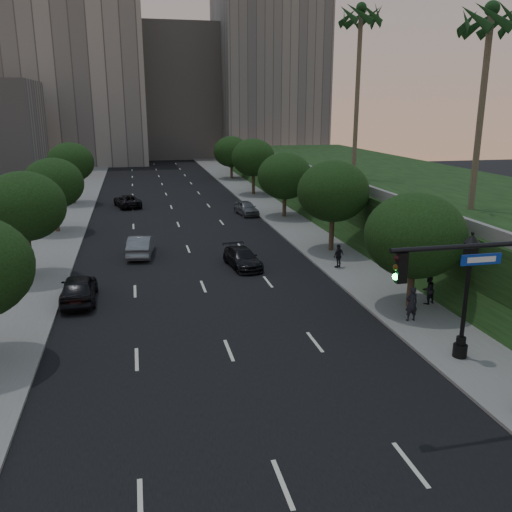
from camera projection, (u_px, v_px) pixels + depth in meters
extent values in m
plane|color=black|center=(253.00, 411.00, 19.27)|extent=(160.00, 160.00, 0.00)
cube|color=black|center=(180.00, 229.00, 47.47)|extent=(16.00, 140.00, 0.02)
cube|color=slate|center=(292.00, 223.00, 49.61)|extent=(4.50, 140.00, 0.15)
cube|color=slate|center=(57.00, 234.00, 45.30)|extent=(4.50, 140.00, 0.15)
cube|color=black|center=(422.00, 201.00, 49.69)|extent=(18.00, 90.00, 4.00)
cube|color=slate|center=(335.00, 178.00, 47.27)|extent=(0.35, 90.00, 0.70)
cube|color=gray|center=(70.00, 74.00, 98.53)|extent=(26.00, 20.00, 32.00)
cube|color=gray|center=(177.00, 93.00, 112.94)|extent=(22.00, 18.00, 26.00)
cube|color=slate|center=(268.00, 67.00, 109.75)|extent=(20.00, 22.00, 36.00)
cylinder|color=#38281C|center=(411.00, 283.00, 28.58)|extent=(0.36, 0.36, 2.86)
ellipsoid|color=black|center=(415.00, 235.00, 27.88)|extent=(5.20, 5.20, 4.42)
cylinder|color=#38281C|center=(332.00, 231.00, 39.81)|extent=(0.36, 0.36, 3.21)
ellipsoid|color=black|center=(333.00, 191.00, 39.03)|extent=(5.20, 5.20, 4.42)
cylinder|color=#38281C|center=(284.00, 203.00, 52.08)|extent=(0.36, 0.36, 2.86)
ellipsoid|color=black|center=(285.00, 176.00, 51.38)|extent=(5.20, 5.20, 4.42)
cylinder|color=#38281C|center=(253.00, 182.00, 65.20)|extent=(0.36, 0.36, 3.21)
ellipsoid|color=black|center=(253.00, 157.00, 64.41)|extent=(5.20, 5.20, 4.42)
cylinder|color=#38281C|center=(231.00, 170.00, 79.35)|extent=(0.36, 0.36, 2.86)
ellipsoid|color=black|center=(231.00, 152.00, 78.65)|extent=(5.20, 5.20, 4.42)
cylinder|color=#38281C|center=(29.00, 253.00, 33.59)|extent=(0.36, 0.36, 3.26)
ellipsoid|color=black|center=(24.00, 206.00, 32.80)|extent=(5.00, 5.00, 4.25)
cylinder|color=#38281C|center=(56.00, 215.00, 45.85)|extent=(0.36, 0.36, 2.99)
ellipsoid|color=black|center=(53.00, 183.00, 45.12)|extent=(5.00, 5.00, 4.25)
cylinder|color=#38281C|center=(73.00, 190.00, 58.98)|extent=(0.36, 0.36, 3.26)
ellipsoid|color=black|center=(70.00, 162.00, 58.18)|extent=(5.00, 5.00, 4.25)
cylinder|color=#4C4233|center=(481.00, 114.00, 33.44)|extent=(0.40, 0.40, 12.00)
cylinder|color=#4C4233|center=(357.00, 97.00, 47.83)|extent=(0.40, 0.40, 14.50)
cylinder|color=black|center=(471.00, 246.00, 16.69)|extent=(5.40, 0.16, 0.16)
cube|color=black|center=(401.00, 268.00, 16.35)|extent=(0.32, 0.22, 0.95)
sphere|color=black|center=(397.00, 258.00, 16.23)|extent=(0.20, 0.20, 0.20)
sphere|color=#3F2B0A|center=(396.00, 267.00, 16.31)|extent=(0.20, 0.20, 0.20)
sphere|color=#19F24C|center=(395.00, 277.00, 16.39)|extent=(0.20, 0.20, 0.20)
cube|color=#0C33A6|center=(481.00, 259.00, 16.90)|extent=(1.40, 0.05, 0.35)
cylinder|color=black|center=(460.00, 352.00, 23.05)|extent=(0.60, 0.60, 0.70)
cylinder|color=black|center=(461.00, 341.00, 22.91)|extent=(0.40, 0.40, 0.40)
cylinder|color=black|center=(466.00, 298.00, 22.39)|extent=(0.18, 0.18, 3.60)
cube|color=black|center=(471.00, 250.00, 21.84)|extent=(0.42, 0.42, 0.70)
cone|color=black|center=(472.00, 238.00, 21.71)|extent=(0.64, 0.64, 0.35)
sphere|color=black|center=(473.00, 233.00, 21.65)|extent=(0.14, 0.14, 0.14)
imported|color=black|center=(79.00, 288.00, 29.74)|extent=(1.90, 4.64, 1.58)
imported|color=slate|center=(141.00, 246.00, 38.94)|extent=(2.13, 4.73, 1.51)
imported|color=black|center=(127.00, 201.00, 57.76)|extent=(3.23, 5.18, 1.33)
imported|color=black|center=(242.00, 258.00, 36.21)|extent=(2.32, 4.58, 1.27)
imported|color=#53575B|center=(246.00, 208.00, 53.61)|extent=(2.13, 4.22, 1.38)
imported|color=black|center=(411.00, 304.00, 26.73)|extent=(0.65, 0.43, 1.76)
imported|color=black|center=(428.00, 289.00, 29.07)|extent=(0.93, 0.81, 1.61)
imported|color=black|center=(339.00, 256.00, 35.59)|extent=(1.00, 0.81, 1.59)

